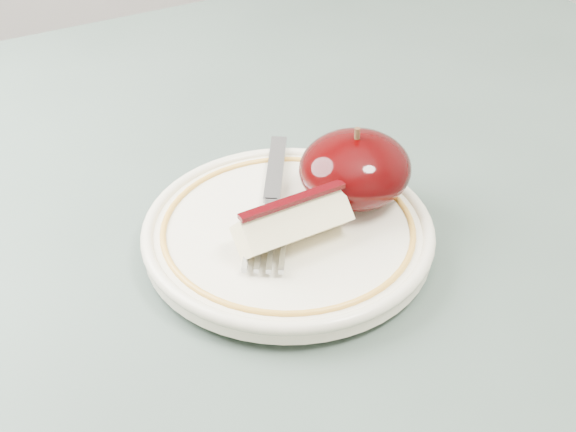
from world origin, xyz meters
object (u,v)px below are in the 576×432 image
table (346,323)px  fork (271,202)px  apple_half (355,169)px  plate (288,232)px

table → fork: bearing=143.0°
apple_half → fork: size_ratio=0.55×
table → plate: 0.11m
table → apple_half: bearing=57.2°
plate → apple_half: 0.07m
apple_half → plate: bearing=-171.3°
plate → fork: fork is taller
plate → apple_half: (0.06, 0.01, 0.03)m
plate → fork: 0.03m
plate → table: bearing=-10.5°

